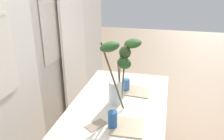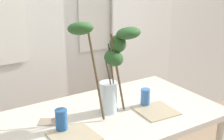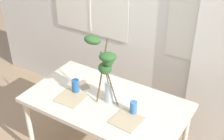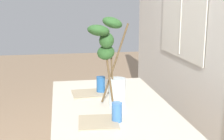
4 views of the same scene
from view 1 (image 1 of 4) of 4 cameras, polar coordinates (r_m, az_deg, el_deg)
back_wall_with_windows at (r=2.29m, az=-21.12°, el=6.89°), size 4.73×0.14×2.63m
curtain_sheer_side at (r=3.03m, az=-9.41°, el=8.45°), size 0.70×0.03×2.34m
dining_table at (r=2.19m, az=1.52°, el=-10.12°), size 1.54×0.86×0.77m
vase_with_branches at (r=2.00m, az=1.85°, el=0.29°), size 0.43×0.35×0.66m
drinking_glass_blue_left at (r=1.83m, az=0.14°, el=-12.03°), size 0.07×0.07×0.14m
drinking_glass_blue_right at (r=2.39m, az=3.53°, el=-3.62°), size 0.07×0.07×0.12m
plate_square_left at (r=1.87m, az=3.78°, el=-13.65°), size 0.26×0.26×0.01m
plate_square_right at (r=2.40m, az=6.35°, el=-5.14°), size 0.26×0.26×0.01m
napkin_folded at (r=1.89m, az=-3.88°, el=-13.26°), size 0.20×0.17×0.00m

